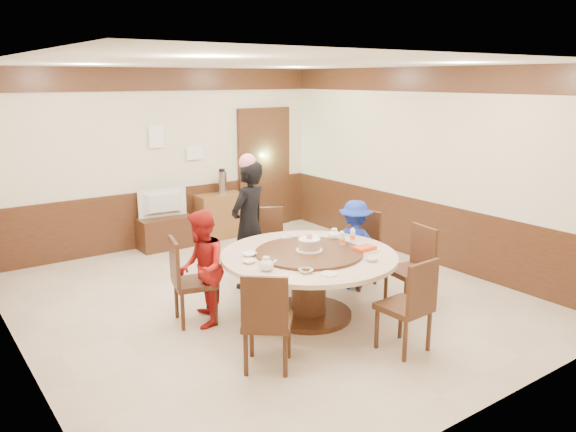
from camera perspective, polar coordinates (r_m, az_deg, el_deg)
room at (r=6.66m, az=-2.19°, el=0.26°), size 6.00×6.04×2.84m
banquet_table at (r=6.30m, az=2.13°, el=-5.72°), size 1.96×1.96×0.78m
chair_0 at (r=7.41m, az=7.07°, el=-4.65°), size 0.53×0.52×0.97m
chair_1 at (r=7.47m, az=-1.95°, el=-4.39°), size 0.60×0.60×0.97m
chair_2 at (r=6.34m, az=-9.60°, el=-8.00°), size 0.54×0.53×0.97m
chair_3 at (r=5.32m, az=-2.10°, el=-12.24°), size 0.62×0.62×0.97m
chair_4 at (r=5.75m, az=11.80°, el=-10.46°), size 0.46×0.47×0.97m
chair_5 at (r=6.78m, az=12.23°, el=-6.63°), size 0.50×0.49×0.97m
person_standing at (r=7.17m, az=-4.01°, el=-0.90°), size 0.70×0.59×1.64m
person_red at (r=6.15m, az=-8.75°, el=-5.31°), size 0.71×0.77×1.28m
person_blue at (r=7.19m, az=6.82°, el=-2.93°), size 0.80×0.85×1.16m
birthday_cake at (r=6.22m, az=2.17°, el=-2.90°), size 0.30×0.30×0.20m
teapot_left at (r=5.67m, az=-2.22°, el=-5.00°), size 0.17×0.15×0.13m
teapot_right at (r=6.74m, az=4.70°, el=-1.98°), size 0.17×0.15×0.13m
bowl_0 at (r=6.15m, az=-3.94°, el=-3.91°), size 0.15×0.15×0.04m
bowl_1 at (r=6.04m, az=8.51°, el=-4.34°), size 0.14×0.14×0.04m
bowl_2 at (r=5.63m, az=1.81°, el=-5.60°), size 0.14×0.14×0.03m
bowl_3 at (r=6.49m, az=7.76°, el=-3.00°), size 0.15×0.15×0.05m
bowl_4 at (r=5.93m, az=-3.95°, el=-4.63°), size 0.14×0.14×0.03m
bowl_5 at (r=6.74m, az=-0.12°, el=-2.27°), size 0.14×0.14×0.04m
saucer_near at (r=5.60m, az=4.20°, el=-5.87°), size 0.18×0.18×0.01m
saucer_far at (r=6.87m, az=2.57°, el=-2.10°), size 0.18×0.18×0.01m
shrimp_platter at (r=6.34m, az=7.76°, el=-3.38°), size 0.30×0.20×0.06m
bottle_0 at (r=6.48m, az=5.56°, el=-2.45°), size 0.06×0.06×0.16m
bottle_1 at (r=6.65m, az=6.59°, el=-2.06°), size 0.06×0.06×0.16m
tv_stand at (r=9.15m, az=-12.35°, el=-1.64°), size 0.85×0.45×0.50m
television at (r=9.04m, az=-12.50°, el=1.25°), size 0.78×0.18×0.45m
side_cabinet at (r=9.57m, az=-6.89°, el=0.04°), size 0.80×0.40×0.75m
thermos at (r=9.48m, az=-6.69°, el=3.40°), size 0.15×0.15×0.38m
notice_left at (r=9.08m, az=-13.21°, el=7.84°), size 0.25×0.00×0.35m
notice_right at (r=9.38m, az=-9.43°, el=6.35°), size 0.30×0.00×0.22m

